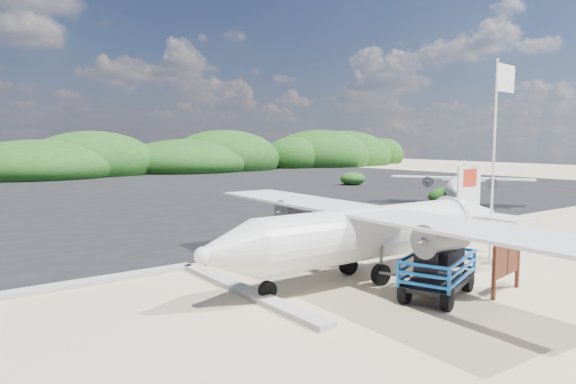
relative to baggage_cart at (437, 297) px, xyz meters
name	(u,v)px	position (x,y,z in m)	size (l,w,h in m)	color
ground	(397,279)	(0.47, 1.85, 0.00)	(160.00, 160.00, 0.00)	beige
asphalt_apron	(101,195)	(0.47, 31.85, 0.00)	(90.00, 50.00, 0.04)	#B2B2B2
lagoon	(75,329)	(-8.53, 3.35, 0.00)	(9.00, 7.00, 0.40)	#B2B2B2
vegetation_band	(36,177)	(0.47, 56.85, 0.00)	(124.00, 8.00, 4.40)	#B2B2B2
baggage_cart	(437,297)	(0.00, 0.00, 0.00)	(2.80, 1.60, 1.40)	#0C52B6
flagpole	(489,266)	(4.27, 1.13, 0.00)	(1.38, 0.57, 6.88)	white
signboard	(505,293)	(1.77, -0.93, 0.00)	(1.85, 0.17, 1.52)	#512617
crew_a	(312,237)	(-0.49, 4.81, 0.96)	(0.70, 0.46, 1.93)	#131747
crew_b	(281,225)	(0.40, 7.83, 0.87)	(0.85, 0.66, 1.75)	#131747
crew_c	(364,234)	(1.43, 4.25, 0.95)	(1.12, 0.47, 1.91)	#131747
aircraft_large	(317,192)	(15.51, 23.73, 0.00)	(14.19, 14.19, 4.26)	#B2B2B2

